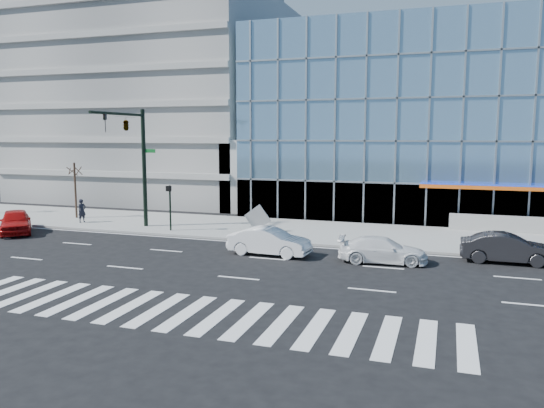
% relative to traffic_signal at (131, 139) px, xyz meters
% --- Properties ---
extents(ground, '(160.00, 160.00, 0.00)m').
position_rel_traffic_signal_xyz_m(ground, '(11.00, -4.57, -6.16)').
color(ground, black).
rests_on(ground, ground).
extents(sidewalk, '(120.00, 8.00, 0.15)m').
position_rel_traffic_signal_xyz_m(sidewalk, '(11.00, 3.43, -6.09)').
color(sidewalk, gray).
rests_on(sidewalk, ground).
extents(theatre_building, '(42.00, 26.00, 15.00)m').
position_rel_traffic_signal_xyz_m(theatre_building, '(25.00, 21.43, 1.34)').
color(theatre_building, '#6E97B7').
rests_on(theatre_building, ground).
extents(parking_garage, '(24.00, 24.00, 20.00)m').
position_rel_traffic_signal_xyz_m(parking_garage, '(-9.00, 21.43, 3.84)').
color(parking_garage, gray).
rests_on(parking_garage, ground).
extents(ramp_block, '(6.00, 8.00, 6.00)m').
position_rel_traffic_signal_xyz_m(ramp_block, '(5.00, 13.43, -3.16)').
color(ramp_block, gray).
rests_on(ramp_block, ground).
extents(tower_far_mid, '(13.00, 13.00, 60.00)m').
position_rel_traffic_signal_xyz_m(tower_far_mid, '(-47.00, 59.43, 23.84)').
color(tower_far_mid, slate).
rests_on(tower_far_mid, ground).
extents(tower_backdrop, '(14.00, 14.00, 48.00)m').
position_rel_traffic_signal_xyz_m(tower_backdrop, '(-19.00, 65.43, 17.84)').
color(tower_backdrop, gray).
rests_on(tower_backdrop, ground).
extents(traffic_signal, '(1.14, 5.74, 8.00)m').
position_rel_traffic_signal_xyz_m(traffic_signal, '(0.00, 0.00, 0.00)').
color(traffic_signal, black).
rests_on(traffic_signal, sidewalk).
extents(ped_signal_post, '(0.30, 0.33, 3.00)m').
position_rel_traffic_signal_xyz_m(ped_signal_post, '(2.50, 0.37, -4.02)').
color(ped_signal_post, black).
rests_on(ped_signal_post, sidewalk).
extents(street_tree_near, '(1.10, 1.10, 4.23)m').
position_rel_traffic_signal_xyz_m(street_tree_near, '(-7.00, 2.93, -2.39)').
color(street_tree_near, '#332319').
rests_on(street_tree_near, sidewalk).
extents(white_suv, '(4.64, 2.27, 1.30)m').
position_rel_traffic_signal_xyz_m(white_suv, '(16.82, -3.52, -5.52)').
color(white_suv, white).
rests_on(white_suv, ground).
extents(white_sedan, '(4.57, 1.83, 1.48)m').
position_rel_traffic_signal_xyz_m(white_sedan, '(10.82, -3.71, -5.43)').
color(white_sedan, white).
rests_on(white_sedan, ground).
extents(dark_sedan, '(4.54, 1.59, 1.50)m').
position_rel_traffic_signal_xyz_m(dark_sedan, '(22.82, -1.57, -5.42)').
color(dark_sedan, black).
rests_on(dark_sedan, ground).
extents(red_sedan, '(4.47, 4.62, 1.56)m').
position_rel_traffic_signal_xyz_m(red_sedan, '(-7.07, -3.02, -5.38)').
color(red_sedan, '#B00E0D').
rests_on(red_sedan, ground).
extents(pedestrian, '(0.59, 0.72, 1.70)m').
position_rel_traffic_signal_xyz_m(pedestrian, '(-5.16, 1.25, -5.17)').
color(pedestrian, black).
rests_on(pedestrian, sidewalk).
extents(tilted_panel, '(1.82, 0.18, 1.82)m').
position_rel_traffic_signal_xyz_m(tilted_panel, '(8.14, 1.78, -5.11)').
color(tilted_panel, gray).
rests_on(tilted_panel, sidewalk).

